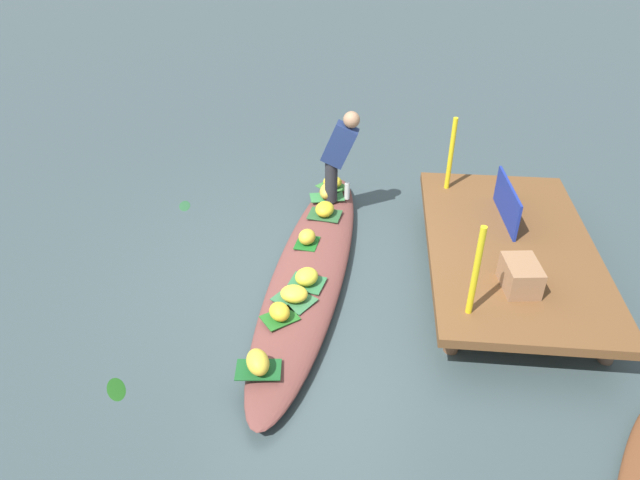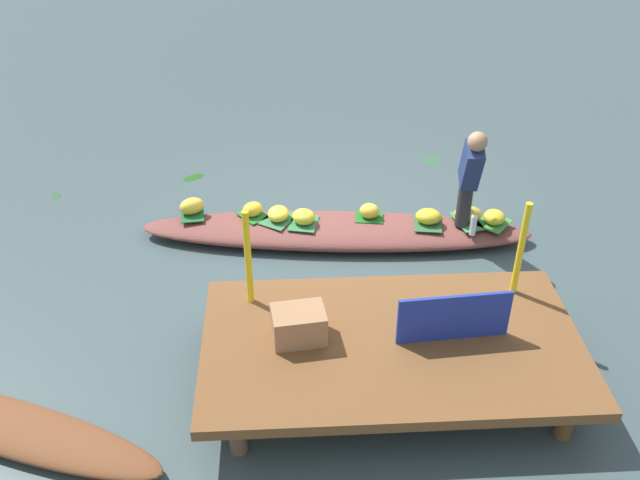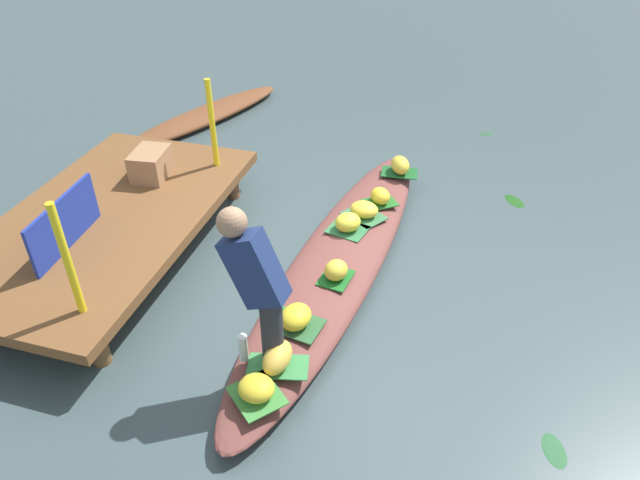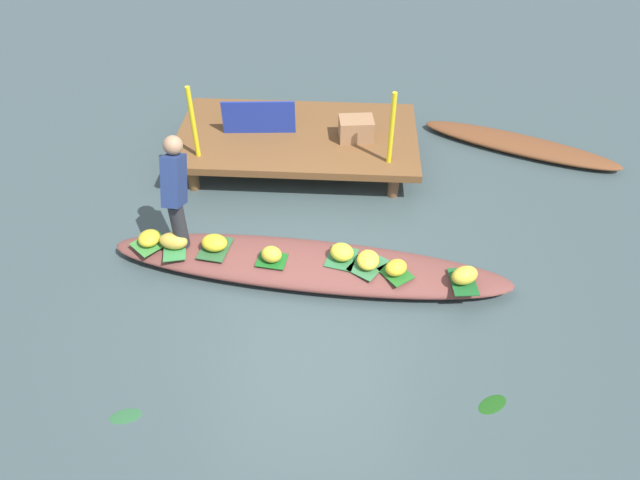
% 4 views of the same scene
% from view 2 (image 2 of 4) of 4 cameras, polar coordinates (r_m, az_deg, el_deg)
% --- Properties ---
extents(canal_water, '(40.00, 40.00, 0.00)m').
position_cam_2_polar(canal_water, '(7.89, 1.29, 0.05)').
color(canal_water, '#3B4B4D').
rests_on(canal_water, ground).
extents(dock_platform, '(3.20, 1.80, 0.43)m').
position_cam_2_polar(dock_platform, '(5.98, 5.90, -8.58)').
color(dock_platform, brown).
rests_on(dock_platform, ground).
extents(vendor_boat, '(4.43, 1.16, 0.23)m').
position_cam_2_polar(vendor_boat, '(7.82, 1.30, 0.75)').
color(vendor_boat, brown).
rests_on(vendor_boat, ground).
extents(moored_boat, '(2.74, 1.52, 0.16)m').
position_cam_2_polar(moored_boat, '(6.22, -24.05, -13.80)').
color(moored_boat, brown).
rests_on(moored_boat, ground).
extents(leaf_mat_0, '(0.33, 0.48, 0.01)m').
position_cam_2_polar(leaf_mat_0, '(7.94, 11.94, 1.53)').
color(leaf_mat_0, '#358042').
rests_on(leaf_mat_0, vendor_boat).
extents(banana_bunch_0, '(0.33, 0.21, 0.18)m').
position_cam_2_polar(banana_bunch_0, '(7.89, 12.02, 2.09)').
color(banana_bunch_0, gold).
rests_on(banana_bunch_0, vendor_boat).
extents(leaf_mat_1, '(0.34, 0.29, 0.01)m').
position_cam_2_polar(leaf_mat_1, '(7.86, 4.05, 1.86)').
color(leaf_mat_1, '#19611F').
rests_on(leaf_mat_1, vendor_boat).
extents(banana_bunch_1, '(0.26, 0.24, 0.17)m').
position_cam_2_polar(banana_bunch_1, '(7.81, 4.07, 2.39)').
color(banana_bunch_1, gold).
rests_on(banana_bunch_1, vendor_boat).
extents(leaf_mat_2, '(0.35, 0.44, 0.01)m').
position_cam_2_polar(leaf_mat_2, '(7.83, 8.81, 1.41)').
color(leaf_mat_2, '#2B5A30').
rests_on(leaf_mat_2, vendor_boat).
extents(banana_bunch_2, '(0.32, 0.27, 0.16)m').
position_cam_2_polar(banana_bunch_2, '(7.79, 8.87, 1.92)').
color(banana_bunch_2, gold).
rests_on(banana_bunch_2, vendor_boat).
extents(leaf_mat_3, '(0.46, 0.47, 0.01)m').
position_cam_2_polar(leaf_mat_3, '(7.98, 14.00, 1.39)').
color(leaf_mat_3, '#3D8539').
rests_on(leaf_mat_3, vendor_boat).
extents(banana_bunch_3, '(0.28, 0.29, 0.15)m').
position_cam_2_polar(banana_bunch_3, '(7.94, 14.07, 1.83)').
color(banana_bunch_3, gold).
rests_on(banana_bunch_3, vendor_boat).
extents(leaf_mat_4, '(0.29, 0.42, 0.01)m').
position_cam_2_polar(leaf_mat_4, '(8.05, -10.38, 2.18)').
color(leaf_mat_4, '#195625').
rests_on(leaf_mat_4, vendor_boat).
extents(banana_bunch_4, '(0.34, 0.30, 0.19)m').
position_cam_2_polar(banana_bunch_4, '(8.00, -10.45, 2.75)').
color(banana_bunch_4, yellow).
rests_on(banana_bunch_4, vendor_boat).
extents(leaf_mat_5, '(0.40, 0.41, 0.01)m').
position_cam_2_polar(leaf_mat_5, '(7.91, -5.50, 2.04)').
color(leaf_mat_5, '#236823').
rests_on(leaf_mat_5, vendor_boat).
extents(banana_bunch_5, '(0.30, 0.29, 0.16)m').
position_cam_2_polar(banana_bunch_5, '(7.87, -5.53, 2.53)').
color(banana_bunch_5, yellow).
rests_on(banana_bunch_5, vendor_boat).
extents(leaf_mat_6, '(0.37, 0.42, 0.01)m').
position_cam_2_polar(leaf_mat_6, '(7.74, -1.35, 1.39)').
color(leaf_mat_6, '#2F6F40').
rests_on(leaf_mat_6, vendor_boat).
extents(banana_bunch_6, '(0.34, 0.33, 0.17)m').
position_cam_2_polar(banana_bunch_6, '(7.69, -1.35, 1.92)').
color(banana_bunch_6, yellow).
rests_on(banana_bunch_6, vendor_boat).
extents(leaf_mat_7, '(0.47, 0.49, 0.01)m').
position_cam_2_polar(leaf_mat_7, '(7.82, -3.41, 1.71)').
color(leaf_mat_7, '#357044').
rests_on(leaf_mat_7, vendor_boat).
extents(banana_bunch_7, '(0.26, 0.30, 0.15)m').
position_cam_2_polar(banana_bunch_7, '(7.78, -3.43, 2.17)').
color(banana_bunch_7, yellow).
rests_on(banana_bunch_7, vendor_boat).
extents(vendor_person, '(0.22, 0.47, 1.22)m').
position_cam_2_polar(vendor_person, '(7.45, 12.19, 5.38)').
color(vendor_person, '#28282D').
rests_on(vendor_person, vendor_boat).
extents(water_bottle, '(0.07, 0.07, 0.23)m').
position_cam_2_polar(water_bottle, '(7.67, 12.44, 1.18)').
color(water_bottle, silver).
rests_on(water_bottle, vendor_boat).
extents(market_banner, '(0.96, 0.10, 0.45)m').
position_cam_2_polar(market_banner, '(5.89, 10.90, -6.25)').
color(market_banner, navy).
rests_on(market_banner, dock_platform).
extents(railing_post_west, '(0.06, 0.06, 0.94)m').
position_cam_2_polar(railing_post_west, '(6.39, 16.10, -0.73)').
color(railing_post_west, yellow).
rests_on(railing_post_west, dock_platform).
extents(railing_post_east, '(0.06, 0.06, 0.94)m').
position_cam_2_polar(railing_post_east, '(6.06, -5.91, -1.47)').
color(railing_post_east, yellow).
rests_on(railing_post_east, dock_platform).
extents(produce_crate, '(0.48, 0.37, 0.29)m').
position_cam_2_polar(produce_crate, '(5.84, -1.76, -6.96)').
color(produce_crate, '#9C6E4B').
rests_on(produce_crate, dock_platform).
extents(drifting_plant_0, '(0.22, 0.24, 0.01)m').
position_cam_2_polar(drifting_plant_0, '(9.32, -20.89, 3.40)').
color(drifting_plant_0, '#274D32').
rests_on(drifting_plant_0, ground).
extents(drifting_plant_1, '(0.34, 0.30, 0.01)m').
position_cam_2_polar(drifting_plant_1, '(9.28, -10.31, 5.07)').
color(drifting_plant_1, '#194B14').
rests_on(drifting_plant_1, ground).
extents(drifting_plant_2, '(0.31, 0.22, 0.01)m').
position_cam_2_polar(drifting_plant_2, '(9.68, 9.12, 6.47)').
color(drifting_plant_2, '#295C34').
rests_on(drifting_plant_2, ground).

